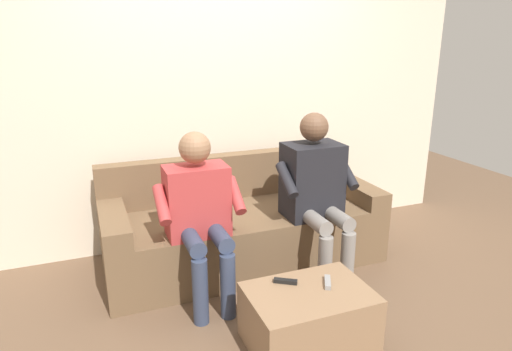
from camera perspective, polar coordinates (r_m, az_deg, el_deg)
ground_plane at (r=3.17m, az=2.85°, el=-16.08°), size 8.00×8.00×0.00m
back_wall at (r=3.84m, az=-4.62°, el=11.28°), size 4.54×0.06×2.69m
couch at (r=3.62m, az=-1.71°, el=-6.62°), size 2.14×0.84×0.81m
coffee_table at (r=2.76m, az=6.65°, el=-17.45°), size 0.70×0.50×0.35m
person_left_seated at (r=3.33m, az=7.54°, el=-1.32°), size 0.56×0.59×1.22m
person_right_seated at (r=3.00m, az=-7.17°, el=-4.07°), size 0.57×0.54×1.15m
remote_gray at (r=2.74m, az=9.04°, el=-13.18°), size 0.09×0.14×0.03m
remote_black at (r=2.73m, az=3.74°, el=-13.20°), size 0.13×0.10×0.02m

